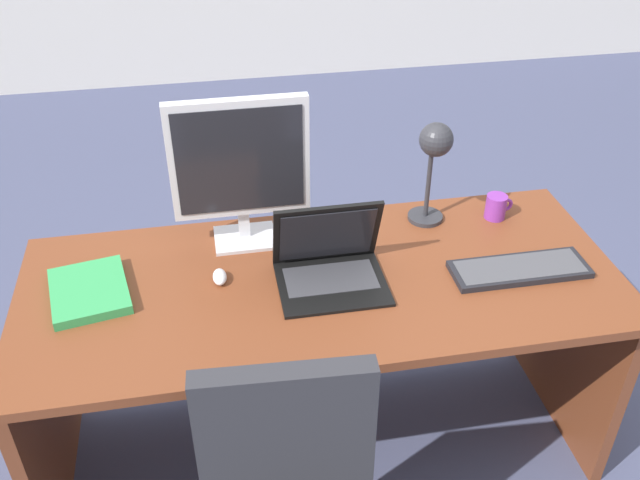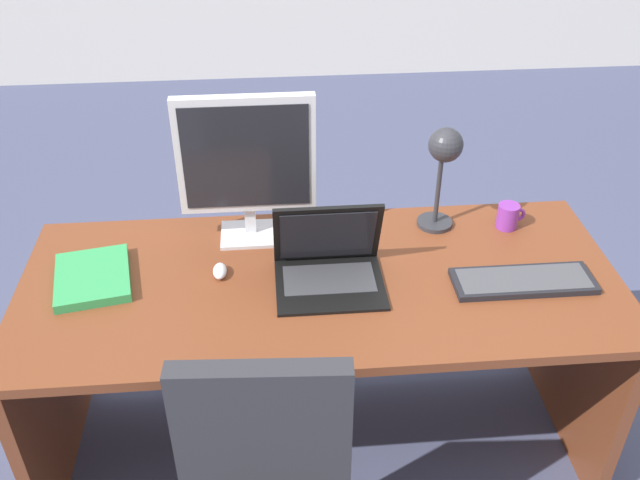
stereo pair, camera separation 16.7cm
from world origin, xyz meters
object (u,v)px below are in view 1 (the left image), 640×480
Objects in this scene: laptop at (329,255)px; coffee_mug at (496,207)px; mouse at (220,277)px; keyboard at (519,269)px; monitor at (240,164)px; book at (89,291)px; desk at (319,322)px; desk_lamp at (434,153)px.

coffee_mug is (0.63, 0.22, -0.03)m from laptop.
keyboard is at bearing -7.52° from mouse.
book is (-0.48, -0.21, -0.27)m from monitor.
monitor reaches higher than mouse.
desk is 0.73m from coffee_mug.
desk is 0.73m from book.
coffee_mug is at bearing -2.27° from desk_lamp.
desk is at bearing 168.10° from keyboard.
mouse is 0.25× the size of book.
keyboard is (0.58, -0.09, -0.06)m from laptop.
mouse is (-0.31, -0.01, 0.24)m from desk.
monitor reaches higher than coffee_mug.
monitor is at bearing 134.53° from laptop.
coffee_mug is (0.65, 0.18, 0.26)m from desk.
desk_lamp reaches higher than book.
desk is 0.39m from mouse.
book is (-1.10, -0.20, -0.25)m from desk_lamp.
coffee_mug is at bearing 7.95° from book.
monitor reaches higher than desk.
mouse is at bearing 174.91° from laptop.
coffee_mug is at bearing 19.26° from laptop.
mouse is 0.20× the size of desk_lamp.
laptop is at bearing -149.41° from desk_lamp.
desk is 4.93× the size of desk_lamp.
monitor reaches higher than desk_lamp.
laptop is at bearing -5.09° from mouse.
book reaches higher than desk.
book is (-0.38, 0.00, -0.00)m from mouse.
desk is 0.58m from monitor.
desk_lamp is at bearing 25.12° from desk.
monitor reaches higher than keyboard.
book is (-1.30, 0.12, 0.00)m from keyboard.
desk is 19.06× the size of coffee_mug.
keyboard is at bearing -98.53° from coffee_mug.
desk_lamp is 3.86× the size of coffee_mug.
monitor is at bearing 178.77° from coffee_mug.
laptop is 0.59m from keyboard.
laptop is at bearing -45.47° from monitor.
monitor is (-0.21, 0.20, 0.50)m from desk.
desk_lamp is (0.62, -0.01, -0.01)m from monitor.
keyboard is 0.92m from mouse.
keyboard is (0.82, -0.33, -0.27)m from monitor.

